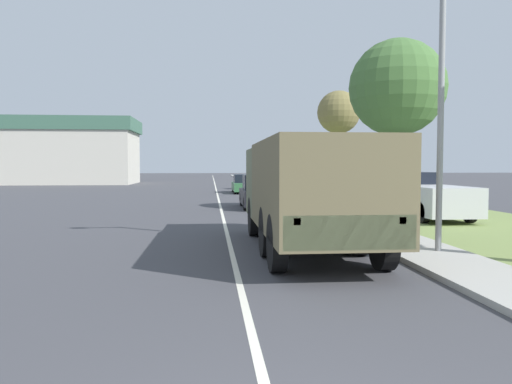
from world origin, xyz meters
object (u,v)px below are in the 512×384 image
car_second_ahead (244,184)px  pickup_truck (422,196)px  military_truck (307,187)px  car_nearest_ahead (260,193)px  lamp_post (434,46)px

car_second_ahead → pickup_truck: size_ratio=0.80×
military_truck → car_second_ahead: 25.76m
military_truck → pickup_truck: 9.54m
pickup_truck → car_second_ahead: bearing=107.7°
car_nearest_ahead → pickup_truck: bearing=-39.9°
military_truck → lamp_post: bearing=-20.0°
car_second_ahead → car_nearest_ahead: bearing=-90.6°
pickup_truck → military_truck: bearing=-130.0°
military_truck → car_nearest_ahead: military_truck is taller
military_truck → pickup_truck: size_ratio=1.34×
military_truck → car_second_ahead: size_ratio=1.68×
car_nearest_ahead → lamp_post: lamp_post is taller
car_nearest_ahead → lamp_post: 14.18m
lamp_post → car_second_ahead: bearing=95.3°
car_nearest_ahead → pickup_truck: pickup_truck is taller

